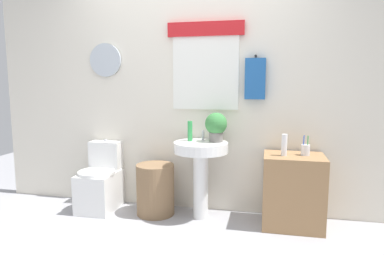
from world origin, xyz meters
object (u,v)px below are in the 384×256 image
object	(u,v)px
toothbrush_cup	(305,150)
soap_bottle	(190,131)
wooden_cabinet	(293,191)
toilet	(101,183)
laundry_hamper	(155,189)
potted_plant	(216,126)
lotion_bottle	(284,145)
pedestal_sink	(201,161)

from	to	relation	value
toothbrush_cup	soap_bottle	bearing A→B (deg)	178.44
wooden_cabinet	toilet	bearing A→B (deg)	179.12
toothbrush_cup	laundry_hamper	bearing A→B (deg)	-179.21
toilet	laundry_hamper	distance (m)	0.62
potted_plant	lotion_bottle	world-z (taller)	potted_plant
pedestal_sink	wooden_cabinet	size ratio (longest dim) A/B	1.13
soap_bottle	pedestal_sink	bearing A→B (deg)	-22.62
laundry_hamper	wooden_cabinet	bearing A→B (deg)	0.00
laundry_hamper	potted_plant	xyz separation A→B (m)	(0.61, 0.06, 0.67)
potted_plant	toothbrush_cup	bearing A→B (deg)	-2.72
laundry_hamper	toothbrush_cup	xyz separation A→B (m)	(1.46, 0.02, 0.47)
wooden_cabinet	toothbrush_cup	xyz separation A→B (m)	(0.10, 0.02, 0.39)
pedestal_sink	potted_plant	size ratio (longest dim) A/B	2.68
laundry_hamper	soap_bottle	distance (m)	0.71
pedestal_sink	wooden_cabinet	distance (m)	0.92
toilet	lotion_bottle	size ratio (longest dim) A/B	3.63
toilet	lotion_bottle	world-z (taller)	lotion_bottle
toilet	wooden_cabinet	xyz separation A→B (m)	(1.98, -0.03, 0.06)
soap_bottle	potted_plant	distance (m)	0.27
laundry_hamper	wooden_cabinet	distance (m)	1.36
toilet	wooden_cabinet	bearing A→B (deg)	-0.88
pedestal_sink	wooden_cabinet	world-z (taller)	pedestal_sink
soap_bottle	toothbrush_cup	bearing A→B (deg)	-1.56
laundry_hamper	toilet	bearing A→B (deg)	177.20
laundry_hamper	pedestal_sink	xyz separation A→B (m)	(0.47, 0.00, 0.33)
laundry_hamper	lotion_bottle	world-z (taller)	lotion_bottle
wooden_cabinet	potted_plant	size ratio (longest dim) A/B	2.37
wooden_cabinet	toothbrush_cup	world-z (taller)	toothbrush_cup
lotion_bottle	laundry_hamper	bearing A→B (deg)	178.18
wooden_cabinet	potted_plant	xyz separation A→B (m)	(-0.74, 0.06, 0.59)
soap_bottle	potted_plant	world-z (taller)	potted_plant
toilet	laundry_hamper	world-z (taller)	toilet
soap_bottle	toothbrush_cup	distance (m)	1.11
lotion_bottle	toothbrush_cup	size ratio (longest dim) A/B	1.08
pedestal_sink	toothbrush_cup	xyz separation A→B (m)	(0.98, 0.02, 0.15)
laundry_hamper	toothbrush_cup	world-z (taller)	toothbrush_cup
pedestal_sink	toilet	bearing A→B (deg)	178.41
toilet	laundry_hamper	size ratio (longest dim) A/B	1.40
laundry_hamper	lotion_bottle	distance (m)	1.37
laundry_hamper	wooden_cabinet	size ratio (longest dim) A/B	0.76
soap_bottle	lotion_bottle	distance (m)	0.92
laundry_hamper	potted_plant	world-z (taller)	potted_plant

